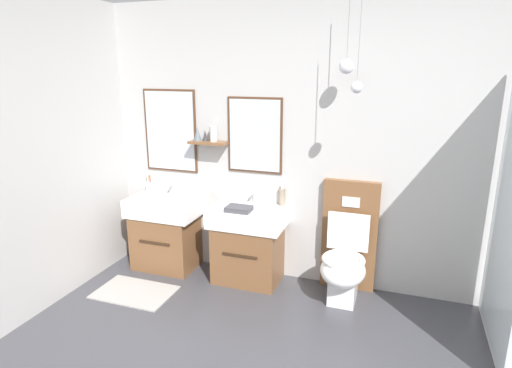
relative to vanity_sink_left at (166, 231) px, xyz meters
name	(u,v)px	position (x,y,z in m)	size (l,w,h in m)	color
wall_back	(342,148)	(1.64, 0.25, 0.89)	(4.65, 0.60, 2.51)	#B7B5B2
bath_mat	(135,292)	(0.00, -0.58, -0.37)	(0.68, 0.44, 0.01)	#9E9993
vanity_sink_left	(166,231)	(0.00, 0.00, 0.00)	(0.68, 0.46, 0.71)	brown
tap_on_left_sink	(172,187)	(0.00, 0.16, 0.41)	(0.03, 0.13, 0.11)	silver
vanity_sink_right	(248,242)	(0.87, 0.00, 0.00)	(0.68, 0.46, 0.71)	brown
tap_on_right_sink	(254,195)	(0.87, 0.16, 0.41)	(0.03, 0.13, 0.11)	silver
toilet	(346,256)	(1.76, -0.01, 0.00)	(0.48, 0.62, 1.00)	brown
toothbrush_cup	(149,186)	(-0.26, 0.15, 0.40)	(0.07, 0.07, 0.21)	silver
soap_dispenser	(282,197)	(1.13, 0.16, 0.42)	(0.06, 0.06, 0.19)	gray
folded_hand_towel	(239,209)	(0.83, -0.13, 0.36)	(0.22, 0.16, 0.04)	#47474C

